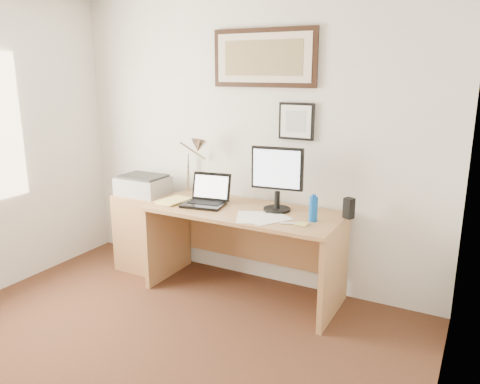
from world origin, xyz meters
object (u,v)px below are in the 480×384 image
Objects in this scene: book at (166,199)px; printer at (143,185)px; side_cabinet at (147,232)px; desk at (248,234)px; water_bottle at (313,209)px; lcd_monitor at (277,176)px; laptop at (206,198)px.

printer is (-0.35, 0.13, 0.06)m from book.
book is 0.38m from printer.
side_cabinet is 0.46× the size of desk.
side_cabinet is 3.89× the size of water_bottle.
printer is at bearing -178.56° from lcd_monitor.
lcd_monitor is 1.36m from printer.
book reaches higher than side_cabinet.
water_bottle is at bearing -2.45° from side_cabinet.
printer reaches higher than book.
printer is (-0.02, 0.01, 0.45)m from side_cabinet.
desk is (-0.60, 0.11, -0.33)m from water_bottle.
printer is at bearing -178.70° from desk.
laptop is at bearing -179.64° from water_bottle.
book is at bearing -19.95° from printer.
desk is 1.13m from printer.
laptop is (-0.94, -0.01, -0.04)m from water_bottle.
desk is at bearing 169.92° from water_bottle.
desk is (0.74, 0.15, -0.25)m from book.
printer reaches higher than desk.
water_bottle is at bearing -10.08° from desk.
laptop is 0.72× the size of lcd_monitor.
book reaches higher than desk.
printer reaches higher than side_cabinet.
lcd_monitor reaches higher than side_cabinet.
lcd_monitor is at bearing 1.92° from side_cabinet.
printer is at bearing 160.05° from book.
water_bottle is at bearing -2.77° from printer.
laptop is at bearing 5.88° from book.
lcd_monitor is at bearing 1.44° from printer.
water_bottle is 0.43× the size of printer.
laptop is (-0.34, -0.11, 0.29)m from desk.
desk is at bearing 1.89° from side_cabinet.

